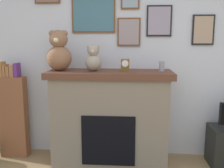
{
  "coord_description": "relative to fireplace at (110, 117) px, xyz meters",
  "views": [
    {
      "loc": [
        -0.13,
        -1.49,
        1.59
      ],
      "look_at": [
        -0.35,
        1.67,
        1.05
      ],
      "focal_mm": 40.41,
      "sensor_mm": 36.0,
      "label": 1
    }
  ],
  "objects": [
    {
      "name": "back_wall",
      "position": [
        0.37,
        0.33,
        0.69
      ],
      "size": [
        5.2,
        0.15,
        2.6
      ],
      "color": "silver",
      "rests_on": "ground_plane"
    },
    {
      "name": "fireplace",
      "position": [
        0.0,
        0.0,
        0.0
      ],
      "size": [
        1.57,
        0.61,
        1.21
      ],
      "color": "gray",
      "rests_on": "ground_plane"
    },
    {
      "name": "bookshelf",
      "position": [
        -1.33,
        0.08,
        -0.01
      ],
      "size": [
        0.36,
        0.16,
        1.32
      ],
      "color": "brown",
      "rests_on": "ground_plane"
    },
    {
      "name": "candle_jar",
      "position": [
        0.64,
        -0.02,
        0.66
      ],
      "size": [
        0.07,
        0.07,
        0.13
      ],
      "primitive_type": "cylinder",
      "color": "gray",
      "rests_on": "fireplace"
    },
    {
      "name": "mantel_clock",
      "position": [
        0.19,
        -0.02,
        0.68
      ],
      "size": [
        0.1,
        0.08,
        0.15
      ],
      "color": "brown",
      "rests_on": "fireplace"
    },
    {
      "name": "teddy_bear_grey",
      "position": [
        -0.64,
        -0.02,
        0.83
      ],
      "size": [
        0.32,
        0.32,
        0.51
      ],
      "color": "#865E41",
      "rests_on": "fireplace"
    },
    {
      "name": "teddy_bear_brown",
      "position": [
        -0.21,
        -0.02,
        0.75
      ],
      "size": [
        0.21,
        0.21,
        0.33
      ],
      "color": "gray",
      "rests_on": "fireplace"
    }
  ]
}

